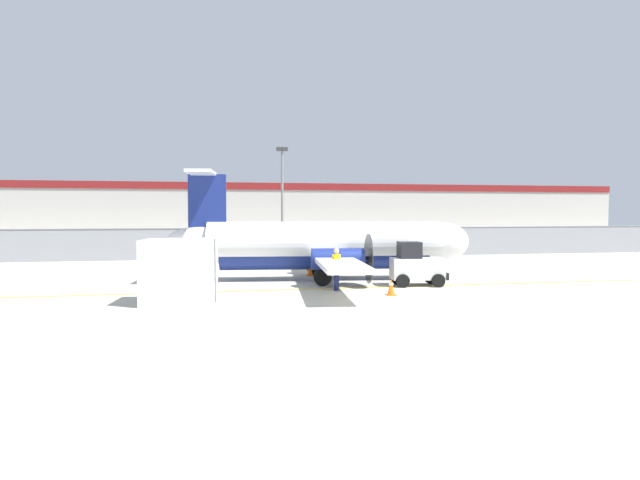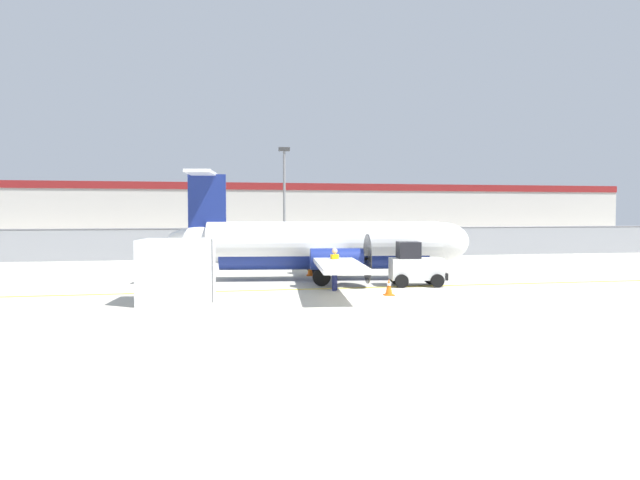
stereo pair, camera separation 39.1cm
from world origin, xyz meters
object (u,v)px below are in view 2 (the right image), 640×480
traffic_cone_near_left (389,287)px  parked_car_0 (104,239)px  traffic_cone_near_right (310,269)px  apron_light_pole (284,194)px  parked_car_4 (409,235)px  commuter_airplane (329,245)px  parked_car_1 (194,238)px  baggage_tug (415,266)px  parked_car_3 (359,238)px  ground_crew_worker (335,267)px  cargo_container (177,271)px  parked_car_2 (292,238)px

traffic_cone_near_left → parked_car_0: bearing=116.7°
traffic_cone_near_right → apron_light_pole: apron_light_pole is taller
traffic_cone_near_left → parked_car_4: 34.67m
commuter_airplane → traffic_cone_near_right: 2.29m
commuter_airplane → traffic_cone_near_right: (-0.59, 1.80, -1.29)m
traffic_cone_near_left → parked_car_1: bearing=104.9°
baggage_tug → traffic_cone_near_right: (-3.72, 4.66, -0.54)m
traffic_cone_near_left → parked_car_4: bearing=69.0°
parked_car_4 → apron_light_pole: bearing=51.9°
commuter_airplane → parked_car_4: commuter_airplane is taller
parked_car_0 → parked_car_4: (27.93, 1.60, 0.00)m
baggage_tug → parked_car_1: 29.03m
parked_car_0 → parked_car_3: bearing=1.2°
apron_light_pole → commuter_airplane: bearing=-85.9°
ground_crew_worker → traffic_cone_near_right: bearing=-61.6°
commuter_airplane → parked_car_0: 29.18m
cargo_container → parked_car_1: (-0.21, 30.06, -0.21)m
apron_light_pole → ground_crew_worker: bearing=-89.2°
ground_crew_worker → parked_car_2: bearing=-66.3°
ground_crew_worker → cargo_container: 6.32m
baggage_tug → cargo_container: cargo_container is taller
parked_car_0 → parked_car_2: same height
cargo_container → parked_car_0: 32.00m
traffic_cone_near_right → parked_car_4: 28.94m
parked_car_1 → apron_light_pole: 15.57m
traffic_cone_near_left → parked_car_1: parked_car_1 is taller
baggage_tug → parked_car_3: 26.06m
cargo_container → parked_car_2: cargo_container is taller
traffic_cone_near_left → parked_car_0: 34.44m
parked_car_2 → traffic_cone_near_left: bearing=90.8°
commuter_airplane → apron_light_pole: bearing=100.5°
baggage_tug → apron_light_pole: apron_light_pole is taller
commuter_airplane → parked_car_1: (-6.77, 24.43, -0.71)m
parked_car_1 → apron_light_pole: bearing=-63.8°
baggage_tug → ground_crew_worker: bearing=-160.0°
baggage_tug → parked_car_2: size_ratio=0.58×
ground_crew_worker → parked_car_4: size_ratio=0.40×
baggage_tug → traffic_cone_near_left: 3.21m
parked_car_0 → parked_car_1: bearing=0.6°
traffic_cone_near_right → parked_car_4: parked_car_4 is taller
baggage_tug → parked_car_2: baggage_tug is taller
ground_crew_worker → parked_car_0: bearing=-36.7°
ground_crew_worker → parked_car_2: size_ratio=0.40×
commuter_airplane → apron_light_pole: 10.85m
traffic_cone_near_left → apron_light_pole: 16.43m
commuter_airplane → parked_car_3: (7.50, 22.83, -0.71)m
ground_crew_worker → parked_car_2: 26.46m
traffic_cone_near_right → cargo_container: bearing=-128.8°
cargo_container → apron_light_pole: size_ratio=0.36×
parked_car_0 → parked_car_3: size_ratio=1.00×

